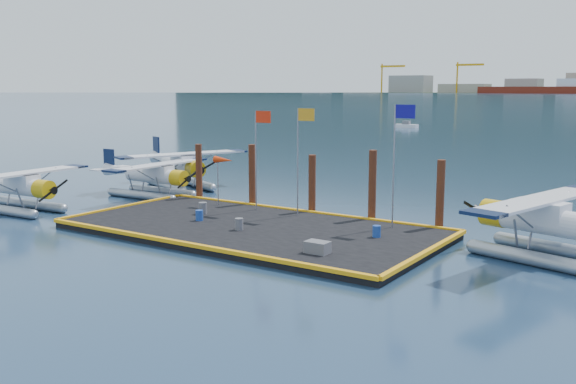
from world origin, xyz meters
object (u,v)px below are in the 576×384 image
Objects in this scene: seaplane_a at (19,189)px; seaplane_c at (181,168)px; windsock at (223,161)px; drum_4 at (377,231)px; drum_1 at (239,224)px; crate at (318,247)px; flagpole_yellow at (301,145)px; piling_2 at (312,186)px; piling_3 at (372,188)px; flagpole_blue at (398,147)px; seaplane_b at (155,178)px; flagpole_red at (259,145)px; seaplane_d at (548,226)px; piling_1 at (252,177)px; piling_0 at (199,174)px; drum_0 at (203,208)px; piling_4 at (440,197)px; drum_3 at (199,215)px.

seaplane_c is (1.87, 12.78, 0.14)m from seaplane_a.
drum_4 is at bearing -11.79° from windsock.
drum_1 is 6.15m from crate.
flagpole_yellow reaches higher than seaplane_a.
seaplane_c is at bearing 164.49° from piling_2.
piling_3 reaches higher than windsock.
flagpole_blue is 2.08× the size of windsock.
piling_3 is (-2.20, 1.60, -2.54)m from flagpole_blue.
drum_4 is (19.31, -3.88, -0.72)m from seaplane_b.
flagpole_red is at bearing -166.75° from piling_3.
piling_2 is at bearing 97.21° from flagpole_yellow.
piling_2 is at bearing 29.80° from flagpole_red.
seaplane_a is at bearing -172.01° from drum_1.
seaplane_d is at bearing 98.16° from seaplane_a.
piling_0 is at bearing 180.00° from piling_1.
crate is at bearing 64.57° from seaplane_b.
seaplane_c is 2.35× the size of piling_3.
drum_0 reaches higher than drum_4.
seaplane_a reaches higher than drum_1.
seaplane_c reaches higher than seaplane_b.
piling_1 reaches higher than crate.
piling_0 is at bearing 180.00° from piling_4.
seaplane_a is 8.82× the size of crate.
flagpole_red is (0.96, 4.34, 3.70)m from drum_3.
drum_4 is (-7.70, -1.55, -0.94)m from seaplane_d.
flagpole_yellow is 4.75m from piling_3.
seaplane_d is 15.01m from drum_1.
seaplane_c is 12.71m from drum_0.
flagpole_yellow reaches higher than flagpole_red.
piling_4 is at bearing 8.43° from flagpole_red.
seaplane_b is 7.85m from windsock.
drum_3 is 6.15m from piling_1.
piling_3 is at bearing 89.09° from seaplane_b.
flagpole_red is at bearing 180.00° from flagpole_blue.
flagpole_red is 0.97× the size of flagpole_yellow.
flagpole_red is 2.97m from windsock.
seaplane_b is 17.05m from piling_3.
seaplane_a is 23.77m from flagpole_blue.
drum_4 is 0.09× the size of flagpole_yellow.
piling_3 reaches higher than seaplane_c.
flagpole_yellow is at bearing -157.15° from piling_3.
seaplane_a is 1.53× the size of flagpole_yellow.
drum_0 is 12.04m from flagpole_blue.
flagpole_red reaches higher than piling_2.
piling_2 is (-6.28, 4.06, 1.21)m from drum_4.
piling_3 reaches higher than piling_1.
flagpole_blue is (20.55, -5.58, 3.07)m from seaplane_c.
flagpole_red reaches higher than seaplane_c.
drum_0 is at bearing 107.55° from seaplane_a.
piling_1 is (-0.75, 5.94, 1.41)m from drum_3.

